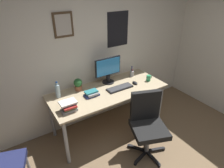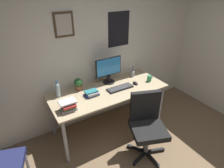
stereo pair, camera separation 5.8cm
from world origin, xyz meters
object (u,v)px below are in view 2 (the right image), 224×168
(computer_mouse, at_px, (135,83))
(coffee_mug_near, at_px, (149,78))
(office_chair, at_px, (147,122))
(monitor, at_px, (109,69))
(water_bottle, at_px, (58,90))
(book_stack_left, at_px, (91,93))
(pen_cup, at_px, (133,73))
(keyboard, at_px, (120,88))
(potted_plant, at_px, (78,84))
(book_stack_right, at_px, (68,105))

(computer_mouse, height_order, coffee_mug_near, coffee_mug_near)
(office_chair, height_order, monitor, monitor)
(water_bottle, relative_size, book_stack_left, 1.15)
(office_chair, distance_m, coffee_mug_near, 0.86)
(monitor, bearing_deg, pen_cup, -2.69)
(book_stack_left, bearing_deg, keyboard, -6.39)
(potted_plant, height_order, book_stack_left, potted_plant)
(water_bottle, bearing_deg, monitor, 0.19)
(potted_plant, distance_m, book_stack_right, 0.53)
(coffee_mug_near, bearing_deg, book_stack_right, -176.92)
(coffee_mug_near, bearing_deg, pen_cup, 113.10)
(office_chair, relative_size, coffee_mug_near, 8.58)
(pen_cup, bearing_deg, book_stack_left, -167.23)
(office_chair, bearing_deg, book_stack_left, 125.58)
(office_chair, relative_size, keyboard, 2.21)
(pen_cup, relative_size, book_stack_left, 0.91)
(water_bottle, height_order, book_stack_left, water_bottle)
(office_chair, xyz_separation_m, book_stack_left, (-0.50, 0.70, 0.27))
(monitor, bearing_deg, keyboard, -81.07)
(coffee_mug_near, xyz_separation_m, book_stack_left, (-1.04, 0.09, -0.01))
(keyboard, height_order, pen_cup, pen_cup)
(keyboard, distance_m, pen_cup, 0.51)
(monitor, bearing_deg, book_stack_left, -151.94)
(computer_mouse, bearing_deg, pen_cup, 62.59)
(office_chair, bearing_deg, computer_mouse, 67.01)
(keyboard, bearing_deg, book_stack_left, 173.61)
(coffee_mug_near, distance_m, potted_plant, 1.19)
(potted_plant, relative_size, book_stack_left, 0.89)
(computer_mouse, bearing_deg, book_stack_right, -174.52)
(monitor, bearing_deg, coffee_mug_near, -27.88)
(water_bottle, xyz_separation_m, coffee_mug_near, (1.46, -0.32, -0.06))
(water_bottle, xyz_separation_m, potted_plant, (0.33, 0.03, -0.00))
(computer_mouse, xyz_separation_m, potted_plant, (-0.87, 0.31, 0.09))
(pen_cup, bearing_deg, coffee_mug_near, -66.90)
(computer_mouse, xyz_separation_m, book_stack_left, (-0.77, 0.06, 0.02))
(office_chair, xyz_separation_m, keyboard, (-0.03, 0.65, 0.24))
(keyboard, bearing_deg, monitor, 98.93)
(water_bottle, xyz_separation_m, book_stack_left, (0.43, -0.23, -0.07))
(computer_mouse, height_order, water_bottle, water_bottle)
(pen_cup, height_order, book_stack_right, pen_cup)
(office_chair, height_order, book_stack_left, office_chair)
(keyboard, distance_m, potted_plant, 0.66)
(computer_mouse, height_order, potted_plant, potted_plant)
(monitor, height_order, book_stack_right, monitor)
(water_bottle, bearing_deg, potted_plant, 5.09)
(book_stack_left, bearing_deg, coffee_mug_near, -5.11)
(water_bottle, bearing_deg, coffee_mug_near, -12.30)
(computer_mouse, xyz_separation_m, book_stack_right, (-1.19, -0.11, 0.05))
(keyboard, distance_m, water_bottle, 0.95)
(keyboard, height_order, coffee_mug_near, coffee_mug_near)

